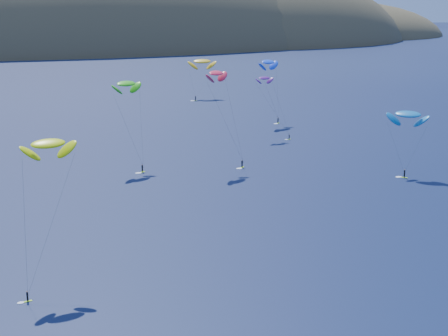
% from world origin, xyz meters
% --- Properties ---
extents(island, '(730.00, 300.00, 210.00)m').
position_xyz_m(island, '(39.40, 562.36, -10.74)').
color(island, '#3D3526').
rests_on(island, ground).
extents(kitesurfer_2, '(10.34, 12.18, 24.51)m').
position_xyz_m(kitesurfer_2, '(-43.62, 58.31, 22.13)').
color(kitesurfer_2, '#A9F51B').
rests_on(kitesurfer_2, ground).
extents(kitesurfer_3, '(9.67, 13.79, 24.50)m').
position_xyz_m(kitesurfer_3, '(-19.33, 122.82, 21.99)').
color(kitesurfer_3, '#A9F51B').
rests_on(kitesurfer_3, ground).
extents(kitesurfer_4, '(10.66, 9.87, 24.26)m').
position_xyz_m(kitesurfer_4, '(39.38, 165.21, 21.51)').
color(kitesurfer_4, '#A9F51B').
rests_on(kitesurfer_4, ground).
extents(kitesurfer_5, '(10.62, 10.67, 18.14)m').
position_xyz_m(kitesurfer_5, '(47.14, 91.55, 15.29)').
color(kitesurfer_5, '#A9F51B').
rests_on(kitesurfer_5, ground).
extents(kitesurfer_6, '(9.35, 10.43, 20.55)m').
position_xyz_m(kitesurfer_6, '(29.18, 143.93, 18.76)').
color(kitesurfer_6, '#A9F51B').
rests_on(kitesurfer_6, ground).
extents(kitesurfer_9, '(10.18, 10.94, 27.00)m').
position_xyz_m(kitesurfer_9, '(3.48, 115.59, 24.69)').
color(kitesurfer_9, '#A9F51B').
rests_on(kitesurfer_9, ground).
extents(kitesurfer_11, '(13.42, 14.11, 19.29)m').
position_xyz_m(kitesurfer_11, '(33.41, 226.26, 15.92)').
color(kitesurfer_11, '#A9F51B').
rests_on(kitesurfer_11, ground).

